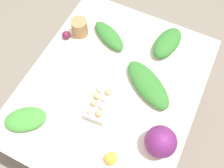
% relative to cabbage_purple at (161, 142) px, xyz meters
% --- Properties ---
extents(ground_plane, '(8.00, 8.00, 0.00)m').
position_rel_cabbage_purple_xyz_m(ground_plane, '(-0.23, -0.40, -0.86)').
color(ground_plane, '#70665B').
extents(dining_table, '(1.29, 1.06, 0.77)m').
position_rel_cabbage_purple_xyz_m(dining_table, '(-0.23, -0.40, -0.18)').
color(dining_table, silver).
rests_on(dining_table, ground_plane).
extents(cabbage_purple, '(0.18, 0.18, 0.18)m').
position_rel_cabbage_purple_xyz_m(cabbage_purple, '(0.00, 0.00, 0.00)').
color(cabbage_purple, '#601E5B').
rests_on(cabbage_purple, dining_table).
extents(egg_carton, '(0.24, 0.14, 0.09)m').
position_rel_cabbage_purple_xyz_m(egg_carton, '(-0.07, -0.40, -0.05)').
color(egg_carton, '#B7B7B2').
rests_on(egg_carton, dining_table).
extents(paper_bag, '(0.11, 0.11, 0.13)m').
position_rel_cabbage_purple_xyz_m(paper_bag, '(-0.50, -0.78, -0.03)').
color(paper_bag, '#997047').
rests_on(paper_bag, dining_table).
extents(greens_bunch_chard, '(0.30, 0.19, 0.09)m').
position_rel_cabbage_purple_xyz_m(greens_bunch_chard, '(-0.66, -0.20, -0.04)').
color(greens_bunch_chard, '#2D6B28').
rests_on(greens_bunch_chard, dining_table).
extents(greens_bunch_scallion, '(0.34, 0.41, 0.08)m').
position_rel_cabbage_purple_xyz_m(greens_bunch_scallion, '(-0.31, -0.19, -0.05)').
color(greens_bunch_scallion, '#2D6B28').
rests_on(greens_bunch_scallion, dining_table).
extents(greens_bunch_dandelion, '(0.24, 0.32, 0.07)m').
position_rel_cabbage_purple_xyz_m(greens_bunch_dandelion, '(-0.55, -0.58, -0.05)').
color(greens_bunch_dandelion, '#2D6B28').
rests_on(greens_bunch_dandelion, dining_table).
extents(greens_bunch_beet_tops, '(0.26, 0.29, 0.06)m').
position_rel_cabbage_purple_xyz_m(greens_bunch_beet_tops, '(0.20, -0.75, -0.06)').
color(greens_bunch_beet_tops, '#3D8433').
rests_on(greens_bunch_beet_tops, dining_table).
extents(beet_root, '(0.06, 0.06, 0.06)m').
position_rel_cabbage_purple_xyz_m(beet_root, '(-0.43, -0.85, -0.06)').
color(beet_root, '#5B1933').
rests_on(beet_root, dining_table).
extents(orange_0, '(0.07, 0.07, 0.07)m').
position_rel_cabbage_purple_xyz_m(orange_0, '(0.18, -0.20, -0.05)').
color(orange_0, '#F9A833').
rests_on(orange_0, dining_table).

